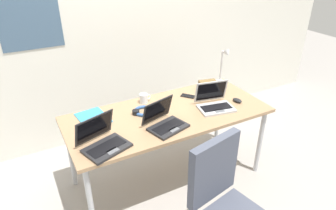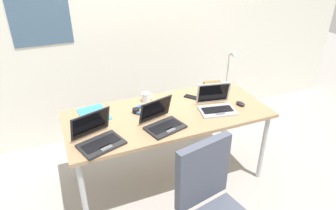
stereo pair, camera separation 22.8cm
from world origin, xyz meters
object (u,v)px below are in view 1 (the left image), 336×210
object	(u,v)px
headphones	(144,111)
paper_folder_front_right	(93,118)
coffee_mug	(144,98)
laptop_by_keyboard	(103,142)
laptop_front_left	(165,122)
desk_lamp	(223,67)
laptop_center	(215,103)
cell_phone	(188,96)
book_stack	(209,86)
computer_mouse	(237,100)

from	to	relation	value
headphones	paper_folder_front_right	distance (m)	0.44
headphones	coffee_mug	world-z (taller)	coffee_mug
laptop_by_keyboard	headphones	distance (m)	0.58
laptop_by_keyboard	laptop_front_left	bearing A→B (deg)	3.39
laptop_front_left	coffee_mug	distance (m)	0.47
desk_lamp	headphones	world-z (taller)	desk_lamp
laptop_front_left	headphones	bearing A→B (deg)	100.70
desk_lamp	coffee_mug	world-z (taller)	desk_lamp
laptop_center	coffee_mug	bearing A→B (deg)	143.62
cell_phone	book_stack	size ratio (longest dim) A/B	0.67
headphones	book_stack	distance (m)	0.78
laptop_front_left	headphones	world-z (taller)	laptop_front_left
computer_mouse	laptop_center	bearing A→B (deg)	161.84
laptop_center	coffee_mug	world-z (taller)	laptop_center
laptop_by_keyboard	computer_mouse	bearing A→B (deg)	4.01
coffee_mug	book_stack	bearing A→B (deg)	-5.73
cell_phone	coffee_mug	bearing A→B (deg)	129.37
laptop_front_left	paper_folder_front_right	xyz separation A→B (m)	(-0.49, 0.41, -0.04)
laptop_front_left	book_stack	bearing A→B (deg)	29.30
laptop_center	cell_phone	size ratio (longest dim) A/B	2.60
computer_mouse	book_stack	distance (m)	0.35
laptop_by_keyboard	computer_mouse	xyz separation A→B (m)	(1.34, 0.09, -0.03)
computer_mouse	coffee_mug	xyz separation A→B (m)	(-0.78, 0.41, 0.03)
computer_mouse	book_stack	bearing A→B (deg)	90.91
desk_lamp	paper_folder_front_right	bearing A→B (deg)	-177.94
coffee_mug	laptop_front_left	bearing A→B (deg)	-92.72
computer_mouse	paper_folder_front_right	xyz separation A→B (m)	(-1.29, 0.35, -0.01)
laptop_front_left	coffee_mug	world-z (taller)	laptop_front_left
headphones	paper_folder_front_right	xyz separation A→B (m)	(-0.43, 0.11, -0.01)
headphones	laptop_center	bearing A→B (deg)	-19.98
paper_folder_front_right	computer_mouse	bearing A→B (deg)	-15.18
laptop_center	headphones	xyz separation A→B (m)	(-0.61, 0.22, -0.03)
paper_folder_front_right	laptop_by_keyboard	bearing A→B (deg)	-95.93
laptop_center	book_stack	distance (m)	0.36
desk_lamp	laptop_center	size ratio (longest dim) A/B	1.13
laptop_by_keyboard	laptop_center	world-z (taller)	laptop_by_keyboard
laptop_by_keyboard	coffee_mug	size ratio (longest dim) A/B	3.48
laptop_center	computer_mouse	xyz separation A→B (m)	(0.25, -0.02, -0.03)
cell_phone	coffee_mug	xyz separation A→B (m)	(-0.43, 0.09, 0.04)
laptop_by_keyboard	laptop_center	bearing A→B (deg)	5.81
cell_phone	coffee_mug	size ratio (longest dim) A/B	1.20
laptop_by_keyboard	paper_folder_front_right	xyz separation A→B (m)	(0.05, 0.44, -0.04)
laptop_center	computer_mouse	size ratio (longest dim) A/B	3.68
book_stack	coffee_mug	distance (m)	0.70
laptop_by_keyboard	coffee_mug	distance (m)	0.75
laptop_by_keyboard	desk_lamp	bearing A→B (deg)	18.74
desk_lamp	computer_mouse	size ratio (longest dim) A/B	4.17
paper_folder_front_right	coffee_mug	xyz separation A→B (m)	(0.51, 0.06, 0.04)
desk_lamp	laptop_front_left	xyz separation A→B (m)	(-0.93, -0.46, -0.15)
cell_phone	book_stack	xyz separation A→B (m)	(0.26, 0.02, 0.05)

